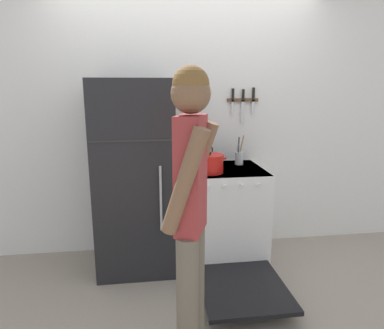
% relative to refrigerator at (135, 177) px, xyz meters
% --- Properties ---
extents(ground_plane, '(14.00, 14.00, 0.00)m').
position_rel_refrigerator_xyz_m(ground_plane, '(0.51, 0.33, -0.85)').
color(ground_plane, gray).
extents(wall_back, '(10.00, 0.06, 2.55)m').
position_rel_refrigerator_xyz_m(wall_back, '(0.51, 0.36, 0.43)').
color(wall_back, silver).
rests_on(wall_back, ground_plane).
extents(refrigerator, '(0.68, 0.69, 1.69)m').
position_rel_refrigerator_xyz_m(refrigerator, '(0.00, 0.00, 0.00)').
color(refrigerator, black).
rests_on(refrigerator, ground_plane).
extents(stove_range, '(0.72, 1.40, 0.90)m').
position_rel_refrigerator_xyz_m(stove_range, '(0.81, -0.05, -0.40)').
color(stove_range, white).
rests_on(stove_range, ground_plane).
extents(dutch_oven_pot, '(0.29, 0.25, 0.19)m').
position_rel_refrigerator_xyz_m(dutch_oven_pot, '(0.65, -0.15, 0.13)').
color(dutch_oven_pot, red).
rests_on(dutch_oven_pot, stove_range).
extents(tea_kettle, '(0.24, 0.19, 0.22)m').
position_rel_refrigerator_xyz_m(tea_kettle, '(0.66, 0.13, 0.11)').
color(tea_kettle, silver).
rests_on(tea_kettle, stove_range).
extents(utensil_jar, '(0.08, 0.08, 0.28)m').
position_rel_refrigerator_xyz_m(utensil_jar, '(0.99, 0.13, 0.12)').
color(utensil_jar, silver).
rests_on(utensil_jar, stove_range).
extents(person, '(0.36, 0.42, 1.73)m').
position_rel_refrigerator_xyz_m(person, '(0.34, -1.24, 0.14)').
color(person, '#6B6051').
rests_on(person, ground_plane).
extents(wall_knife_strip, '(0.31, 0.03, 0.34)m').
position_rel_refrigerator_xyz_m(wall_knife_strip, '(1.06, 0.32, 0.66)').
color(wall_knife_strip, brown).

